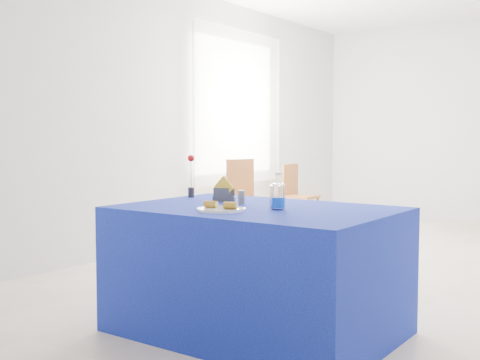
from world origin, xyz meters
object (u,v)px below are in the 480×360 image
object	(u,v)px
blue_table	(257,270)
plate	(221,209)
water_bottle	(278,197)
chair_win_b	(296,191)
chair_win_a	(247,194)

from	to	relation	value
blue_table	plate	bearing A→B (deg)	-102.92
water_bottle	chair_win_b	distance (m)	4.39
plate	blue_table	size ratio (longest dim) A/B	0.17
blue_table	chair_win_a	size ratio (longest dim) A/B	1.72
plate	chair_win_b	size ratio (longest dim) A/B	0.33
blue_table	water_bottle	xyz separation A→B (m)	(0.17, -0.02, 0.45)
blue_table	water_bottle	distance (m)	0.48
blue_table	chair_win_a	world-z (taller)	chair_win_a
plate	blue_table	distance (m)	0.48
water_bottle	chair_win_a	xyz separation A→B (m)	(-2.09, 2.67, -0.29)
water_bottle	chair_win_a	distance (m)	3.41
blue_table	water_bottle	world-z (taller)	water_bottle
blue_table	chair_win_b	bearing A→B (deg)	117.04
plate	chair_win_a	xyz separation A→B (m)	(-1.86, 2.92, -0.23)
plate	water_bottle	distance (m)	0.34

